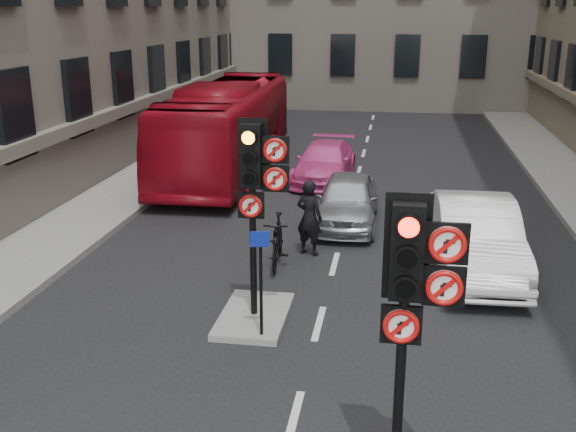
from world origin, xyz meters
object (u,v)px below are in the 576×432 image
(signal_far, at_px, (257,177))
(motorcycle, at_px, (277,241))
(bus_red, at_px, (228,127))
(car_pink, at_px, (325,162))
(signal_near, at_px, (413,283))
(car_silver, at_px, (347,200))
(motorcyclist, at_px, (309,218))
(car_white, at_px, (476,237))
(info_sign, at_px, (261,269))

(signal_far, relative_size, motorcycle, 1.92)
(signal_far, distance_m, bus_red, 11.85)
(motorcycle, bearing_deg, car_pink, 84.12)
(signal_near, height_order, car_silver, signal_near)
(signal_near, relative_size, car_pink, 0.85)
(car_silver, height_order, motorcyclist, motorcyclist)
(signal_far, height_order, car_pink, signal_far)
(car_silver, bearing_deg, signal_far, -101.39)
(car_white, distance_m, bus_red, 11.14)
(car_silver, relative_size, car_pink, 0.92)
(signal_near, xyz_separation_m, info_sign, (-2.39, 3.19, -1.25))
(car_white, relative_size, car_pink, 1.12)
(car_white, xyz_separation_m, bus_red, (-7.52, 8.19, 0.75))
(car_silver, relative_size, motorcycle, 2.08)
(signal_near, bearing_deg, info_sign, 126.79)
(car_silver, distance_m, bus_red, 7.06)
(bus_red, height_order, motorcycle, bus_red)
(car_white, relative_size, bus_red, 0.43)
(car_silver, bearing_deg, signal_near, -82.15)
(car_silver, distance_m, motorcyclist, 2.52)
(car_pink, bearing_deg, motorcyclist, -83.51)
(motorcycle, bearing_deg, car_silver, 63.48)
(bus_red, xyz_separation_m, motorcyclist, (3.85, -7.74, -0.65))
(car_white, bearing_deg, signal_near, -104.27)
(motorcyclist, distance_m, info_sign, 4.39)
(signal_far, height_order, bus_red, signal_far)
(car_white, relative_size, motorcycle, 2.54)
(car_pink, height_order, motorcyclist, motorcyclist)
(signal_near, distance_m, car_white, 7.48)
(motorcyclist, bearing_deg, car_white, -165.11)
(signal_near, relative_size, motorcyclist, 2.02)
(bus_red, distance_m, motorcyclist, 8.67)
(signal_near, distance_m, signal_far, 4.77)
(motorcycle, height_order, info_sign, info_sign)
(car_silver, relative_size, bus_red, 0.35)
(signal_far, height_order, motorcycle, signal_far)
(info_sign, bearing_deg, motorcyclist, 71.16)
(info_sign, bearing_deg, bus_red, 91.00)
(bus_red, bearing_deg, signal_far, -74.66)
(car_white, distance_m, motorcycle, 4.29)
(car_silver, bearing_deg, car_white, -44.28)
(signal_near, height_order, signal_far, signal_far)
(car_pink, relative_size, bus_red, 0.38)
(car_silver, relative_size, car_white, 0.82)
(car_pink, bearing_deg, bus_red, 170.12)
(motorcyclist, relative_size, info_sign, 0.94)
(signal_near, bearing_deg, car_white, 77.84)
(car_pink, bearing_deg, car_white, -58.01)
(car_white, height_order, bus_red, bus_red)
(info_sign, bearing_deg, signal_far, 89.25)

